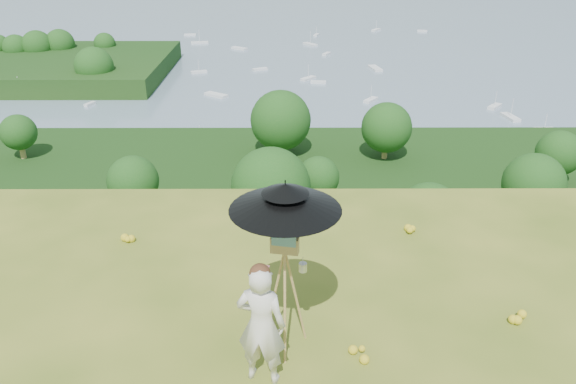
{
  "coord_description": "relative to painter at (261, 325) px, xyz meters",
  "views": [
    {
      "loc": [
        -1.1,
        -3.28,
        4.85
      ],
      "look_at": [
        -1.07,
        4.76,
        1.0
      ],
      "focal_mm": 35.0,
      "sensor_mm": 36.0,
      "label": 1
    }
  ],
  "objects": [
    {
      "name": "moored_boats",
      "position": [
        -11.12,
        159.24,
        -34.43
      ],
      "size": [
        140.0,
        140.0,
        0.7
      ],
      "primitive_type": null,
      "color": "white",
      "rests_on": "bay_water"
    },
    {
      "name": "slope_trees",
      "position": [
        1.38,
        33.24,
        -15.78
      ],
      "size": [
        110.0,
        50.0,
        6.0
      ],
      "primitive_type": null,
      "color": "#174C17",
      "rests_on": "forest_slope"
    },
    {
      "name": "harbor_town",
      "position": [
        1.38,
        73.24,
        -30.28
      ],
      "size": [
        110.0,
        22.0,
        5.0
      ],
      "primitive_type": null,
      "color": "beige",
      "rests_on": "shoreline_tier"
    },
    {
      "name": "peninsula",
      "position": [
        -73.62,
        153.24,
        -29.78
      ],
      "size": [
        90.0,
        60.0,
        12.0
      ],
      "primitive_type": null,
      "color": "black",
      "rests_on": "bay_water"
    },
    {
      "name": "painter_cap",
      "position": [
        0.0,
        0.0,
        0.73
      ],
      "size": [
        0.3,
        0.33,
        0.1
      ],
      "primitive_type": null,
      "rotation": [
        0.0,
        0.0,
        -0.34
      ],
      "color": "#BC676B",
      "rests_on": "painter"
    },
    {
      "name": "forest_slope",
      "position": [
        1.38,
        33.24,
        -29.78
      ],
      "size": [
        140.0,
        56.0,
        22.0
      ],
      "primitive_type": "cube",
      "color": "black",
      "rests_on": "bay_water"
    },
    {
      "name": "field_easel",
      "position": [
        0.27,
        0.55,
        0.09
      ],
      "size": [
        0.77,
        0.77,
        1.73
      ],
      "primitive_type": null,
      "rotation": [
        0.0,
        0.0,
        -0.2
      ],
      "color": "#AE8C49",
      "rests_on": "ground"
    },
    {
      "name": "painter",
      "position": [
        0.0,
        0.0,
        0.0
      ],
      "size": [
        0.64,
        0.49,
        1.55
      ],
      "primitive_type": "imported",
      "rotation": [
        0.0,
        0.0,
        2.92
      ],
      "color": "silver",
      "rests_on": "ground"
    },
    {
      "name": "bay_water",
      "position": [
        1.38,
        238.24,
        -34.78
      ],
      "size": [
        700.0,
        700.0,
        0.0
      ],
      "primitive_type": "plane",
      "color": "slate",
      "rests_on": "ground"
    },
    {
      "name": "sun_umbrella",
      "position": [
        0.27,
        0.58,
        1.09
      ],
      "size": [
        1.48,
        1.48,
        0.88
      ],
      "primitive_type": null,
      "rotation": [
        0.0,
        0.0,
        -0.17
      ],
      "color": "black",
      "rests_on": "field_easel"
    },
    {
      "name": "shoreline_tier",
      "position": [
        1.38,
        73.24,
        -36.78
      ],
      "size": [
        170.0,
        28.0,
        8.0
      ],
      "primitive_type": "cube",
      "color": "#736D5C",
      "rests_on": "bay_water"
    }
  ]
}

